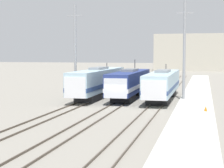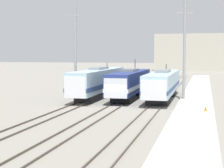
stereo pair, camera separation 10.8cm
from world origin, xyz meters
name	(u,v)px [view 1 (the left image)]	position (x,y,z in m)	size (l,w,h in m)	color
ground_plane	(116,106)	(0.00, 0.00, 0.00)	(400.00, 400.00, 0.00)	gray
rail_pair_far_left	(79,104)	(-4.51, 0.00, 0.07)	(1.51, 120.00, 0.15)	#4C4238
rail_pair_center	(116,105)	(0.00, 0.00, 0.07)	(1.51, 120.00, 0.15)	#4C4238
rail_pair_far_right	(155,107)	(4.51, 0.00, 0.07)	(1.51, 120.00, 0.15)	#4C4238
locomotive_far_left	(98,82)	(-4.51, 7.96, 2.16)	(2.85, 20.10, 4.66)	#232326
locomotive_center	(129,83)	(0.00, 7.51, 2.06)	(3.00, 17.11, 5.19)	black
locomotive_far_right	(162,84)	(4.51, 7.21, 2.04)	(3.08, 18.49, 4.57)	#232326
catenary_tower_left	(75,50)	(-7.32, 6.63, 6.51)	(2.23, 0.35, 12.68)	gray
catenary_tower_right	(184,50)	(7.31, 6.63, 6.51)	(2.23, 0.35, 12.68)	gray
platform	(195,107)	(8.87, 0.00, 0.14)	(4.00, 120.00, 0.28)	beige
traffic_cone	(206,109)	(10.03, -3.34, 0.54)	(0.34, 0.34, 0.53)	orange
depot_building	(212,52)	(12.19, 94.36, 6.45)	(39.53, 10.35, 12.91)	#B2AD9E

